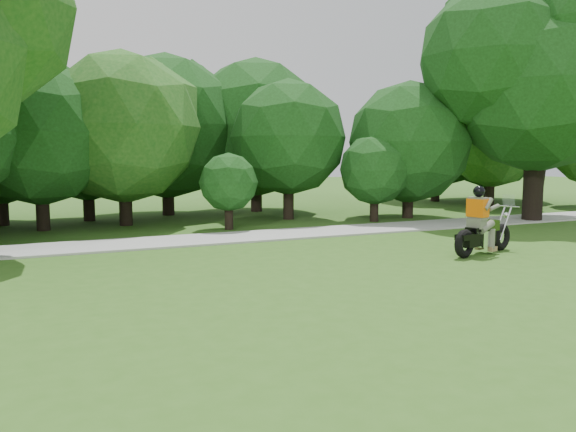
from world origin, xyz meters
TOP-DOWN VIEW (x-y plane):
  - ground at (0.00, 0.00)m, footprint 100.00×100.00m
  - walkway at (0.00, 8.00)m, footprint 60.00×2.20m
  - tree_line at (-1.38, 14.76)m, footprint 39.97×12.80m
  - big_tree_east at (10.46, 7.87)m, footprint 9.07×6.89m
  - chopper_motorcycle at (3.19, 2.56)m, footprint 2.52×1.12m

SIDE VIEW (x-z plane):
  - ground at x=0.00m, z-range 0.00..0.00m
  - walkway at x=0.00m, z-range 0.00..0.06m
  - chopper_motorcycle at x=3.19m, z-range -0.24..1.59m
  - tree_line at x=-1.38m, z-range -0.19..7.48m
  - big_tree_east at x=10.46m, z-range 0.80..11.26m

